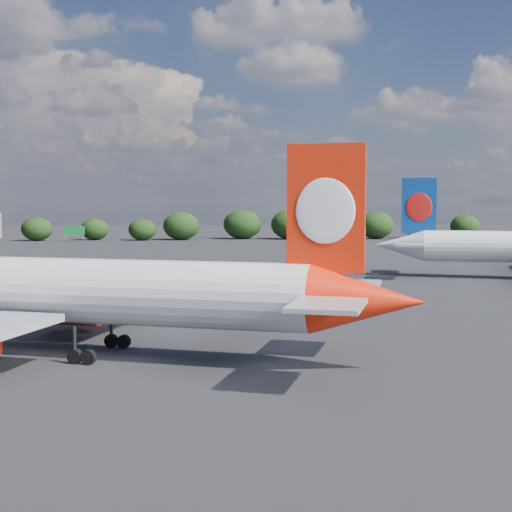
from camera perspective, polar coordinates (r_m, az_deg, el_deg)
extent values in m
plane|color=black|center=(97.84, -12.74, -2.60)|extent=(500.00, 500.00, 0.00)
cylinder|color=silver|center=(56.53, -14.69, -2.67)|extent=(36.82, 18.25, 4.95)
cone|color=red|center=(49.64, 8.95, -3.55)|extent=(9.17, 7.48, 4.95)
cube|color=red|center=(49.54, 5.61, 3.82)|extent=(5.25, 2.44, 8.90)
ellipsoid|color=white|center=(49.25, 5.55, 3.61)|extent=(3.94, 1.69, 4.55)
ellipsoid|color=white|center=(49.84, 5.66, 3.61)|extent=(3.94, 1.69, 4.55)
cube|color=#A7A9AF|center=(44.48, 5.73, -3.93)|extent=(6.30, 7.15, 0.30)
cube|color=#A7A9AF|center=(55.17, 7.46, -2.32)|extent=(6.30, 7.15, 0.30)
cube|color=#A7A9AF|center=(68.97, -10.89, -2.67)|extent=(13.17, 20.77, 0.54)
cylinder|color=red|center=(65.68, -14.29, -4.21)|extent=(5.58, 4.28, 2.67)
cube|color=#A7A9AF|center=(65.58, -14.30, -3.62)|extent=(2.14, 1.07, 1.19)
cylinder|color=black|center=(53.56, -14.31, -6.80)|extent=(0.36, 0.36, 2.47)
cylinder|color=black|center=(53.75, -14.30, -7.79)|extent=(1.18, 0.81, 1.09)
cylinder|color=black|center=(53.24, -13.26, -7.88)|extent=(1.18, 0.81, 1.09)
cylinder|color=black|center=(58.74, -11.51, -5.77)|extent=(0.36, 0.36, 2.47)
cylinder|color=black|center=(58.91, -11.50, -6.67)|extent=(1.18, 0.81, 1.09)
cylinder|color=black|center=(58.45, -10.53, -6.74)|extent=(1.18, 0.81, 1.09)
cone|color=silver|center=(114.39, 11.41, 0.85)|extent=(8.97, 7.35, 4.83)
cube|color=navy|center=(114.03, 12.91, 3.93)|extent=(5.11, 2.42, 8.69)
ellipsoid|color=red|center=(113.75, 12.90, 3.84)|extent=(3.84, 1.68, 4.44)
ellipsoid|color=red|center=(114.32, 12.91, 3.84)|extent=(3.84, 1.68, 4.44)
cube|color=#A7A9AF|center=(108.96, 12.25, 0.87)|extent=(6.19, 7.00, 0.29)
cube|color=#A7A9AF|center=(119.56, 12.49, 1.17)|extent=(6.19, 7.00, 0.29)
cube|color=#125B28|center=(214.63, -14.33, 2.00)|extent=(6.00, 0.30, 2.60)
cylinder|color=gray|center=(215.07, -14.98, 1.40)|extent=(0.20, 0.20, 2.00)
cylinder|color=gray|center=(214.41, -13.66, 1.42)|extent=(0.20, 0.20, 2.00)
cube|color=yellow|center=(218.73, -6.31, 2.36)|extent=(5.00, 0.30, 3.00)
cylinder|color=gray|center=(218.85, -6.30, 1.64)|extent=(0.30, 0.30, 2.50)
ellipsoid|color=black|center=(220.83, -17.14, 2.08)|extent=(9.15, 7.74, 7.04)
ellipsoid|color=black|center=(221.11, -12.78, 2.11)|extent=(8.48, 7.18, 6.52)
ellipsoid|color=black|center=(216.05, -9.08, 2.09)|extent=(8.30, 7.02, 6.38)
ellipsoid|color=black|center=(216.98, -6.00, 2.41)|extent=(10.99, 9.30, 8.45)
ellipsoid|color=black|center=(221.56, -1.09, 2.56)|extent=(11.87, 10.05, 9.13)
ellipsoid|color=black|center=(219.97, 2.75, 2.55)|extent=(11.94, 10.11, 9.19)
ellipsoid|color=black|center=(222.40, 6.55, 2.17)|extent=(8.17, 6.91, 6.28)
ellipsoid|color=black|center=(225.67, 9.59, 2.46)|extent=(11.14, 9.43, 8.57)
ellipsoid|color=black|center=(230.78, 12.92, 2.39)|extent=(10.45, 8.85, 8.04)
ellipsoid|color=black|center=(239.89, 16.38, 2.31)|extent=(9.59, 8.12, 7.38)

